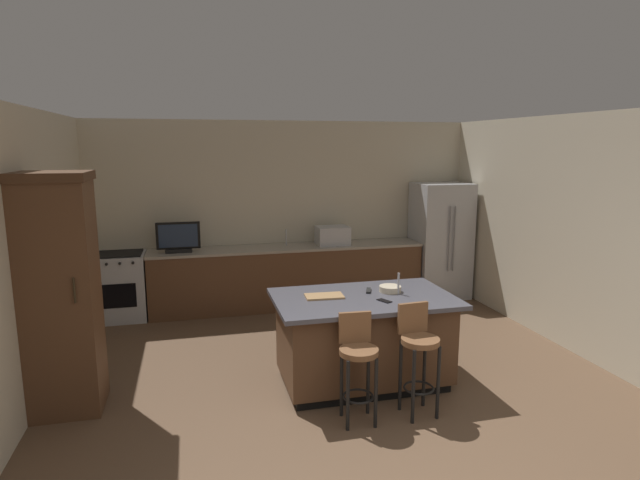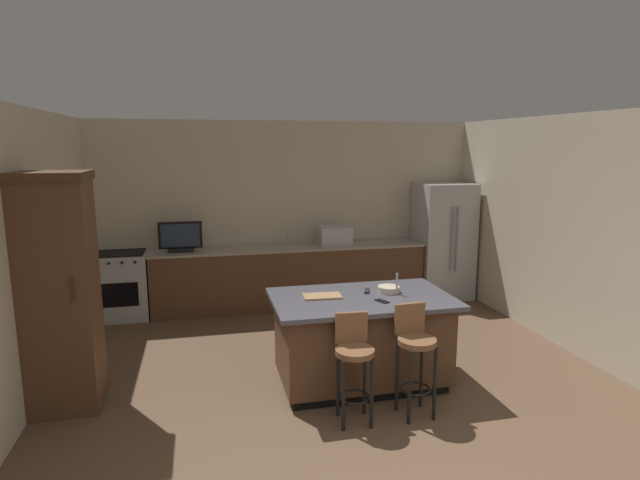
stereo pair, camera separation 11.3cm
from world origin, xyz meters
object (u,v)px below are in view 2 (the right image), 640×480
object	(u,v)px
bar_stool_left	(354,359)
cutting_board	(322,296)
fruit_bowl	(389,289)
tv_remote	(367,291)
tv_monitor	(180,238)
cell_phone	(382,301)
bar_stool_right	(415,350)
range_oven	(121,285)
microwave	(335,235)
refrigerator	(443,241)
kitchen_island	(361,339)
cabinet_tower	(59,289)

from	to	relation	value
bar_stool_left	cutting_board	world-z (taller)	bar_stool_left
fruit_bowl	tv_remote	xyz separation A→B (m)	(-0.21, 0.06, -0.02)
tv_monitor	cutting_board	xyz separation A→B (m)	(1.44, -2.57, -0.19)
bar_stool_left	cell_phone	size ratio (longest dim) A/B	6.38
bar_stool_right	cell_phone	xyz separation A→B (m)	(-0.14, 0.50, 0.31)
range_oven	bar_stool_right	xyz separation A→B (m)	(2.94, -3.40, 0.14)
microwave	tv_monitor	world-z (taller)	tv_monitor
refrigerator	cell_phone	distance (m)	3.51
microwave	bar_stool_right	xyz separation A→B (m)	(-0.14, -3.40, -0.45)
range_oven	cell_phone	size ratio (longest dim) A/B	6.25
microwave	tv_remote	size ratio (longest dim) A/B	2.82
refrigerator	cutting_board	distance (m)	3.64
kitchen_island	microwave	xyz separation A→B (m)	(0.42, 2.70, 0.59)
microwave	bar_stool_left	world-z (taller)	microwave
refrigerator	cabinet_tower	size ratio (longest dim) A/B	0.83
cabinet_tower	microwave	bearing A→B (deg)	38.39
cabinet_tower	tv_remote	xyz separation A→B (m)	(2.90, 0.00, -0.21)
microwave	kitchen_island	bearing A→B (deg)	-98.86
range_oven	cell_phone	bearing A→B (deg)	-46.00
cabinet_tower	kitchen_island	bearing A→B (deg)	-3.20
tv_monitor	tv_remote	xyz separation A→B (m)	(1.93, -2.49, -0.19)
cutting_board	microwave	bearing A→B (deg)	72.89
range_oven	tv_monitor	distance (m)	1.06
cabinet_tower	microwave	distance (m)	4.10
tv_monitor	tv_remote	distance (m)	3.16
cabinet_tower	microwave	world-z (taller)	cabinet_tower
kitchen_island	cell_phone	size ratio (longest dim) A/B	11.91
tv_remote	cutting_board	distance (m)	0.50
cabinet_tower	bar_stool_right	bearing A→B (deg)	-15.53
kitchen_island	microwave	distance (m)	2.80
fruit_bowl	tv_remote	size ratio (longest dim) A/B	1.32
fruit_bowl	cell_phone	size ratio (longest dim) A/B	1.49
kitchen_island	cutting_board	size ratio (longest dim) A/B	4.75
fruit_bowl	range_oven	bearing A→B (deg)	138.81
range_oven	cutting_board	bearing A→B (deg)	-49.10
bar_stool_left	fruit_bowl	distance (m)	1.06
range_oven	tv_remote	bearing A→B (deg)	-42.62
microwave	bar_stool_left	distance (m)	3.50
cabinet_tower	tv_monitor	xyz separation A→B (m)	(0.97, 2.50, -0.01)
kitchen_island	tv_remote	xyz separation A→B (m)	(0.11, 0.16, 0.45)
fruit_bowl	cell_phone	world-z (taller)	fruit_bowl
tv_monitor	cutting_board	world-z (taller)	tv_monitor
cell_phone	fruit_bowl	bearing A→B (deg)	34.24
cell_phone	range_oven	bearing A→B (deg)	109.08
refrigerator	tv_monitor	size ratio (longest dim) A/B	3.03
microwave	bar_stool_right	world-z (taller)	microwave
kitchen_island	bar_stool_left	size ratio (longest dim) A/B	1.87
cabinet_tower	bar_stool_right	size ratio (longest dim) A/B	2.17
microwave	tv_remote	xyz separation A→B (m)	(-0.32, -2.54, -0.13)
kitchen_island	cell_phone	bearing A→B (deg)	-54.32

